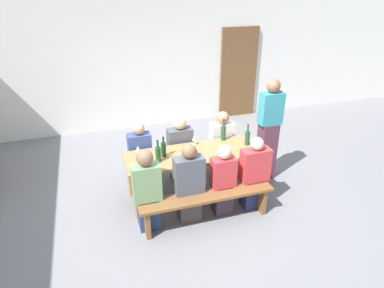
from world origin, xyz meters
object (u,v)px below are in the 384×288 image
object	(u,v)px
wine_glass_3	(138,149)
bench_far	(180,157)
seated_guest_far_1	(180,151)
wine_bottle_1	(164,149)
bench_near	(207,201)
seated_guest_near_3	(254,175)
seated_guest_far_2	(222,145)
standing_host	(268,132)
wine_bottle_3	(247,138)
wine_glass_2	(187,154)
tasting_table	(192,158)
seated_guest_far_0	(140,157)
seated_guest_near_0	(147,192)
wooden_door	(238,73)
seated_guest_near_2	(223,181)
wine_bottle_0	(223,132)
wine_bottle_2	(158,154)
wine_glass_0	(194,138)
wine_glass_1	(195,150)
seated_guest_near_1	(189,185)

from	to	relation	value
wine_glass_3	bench_far	bearing A→B (deg)	34.52
wine_glass_3	seated_guest_far_1	xyz separation A→B (m)	(0.72, 0.38, -0.34)
wine_bottle_1	bench_near	bearing A→B (deg)	-59.00
bench_far	seated_guest_far_1	size ratio (longest dim) A/B	1.64
wine_bottle_1	seated_guest_near_3	size ratio (longest dim) A/B	0.27
seated_guest_far_1	seated_guest_far_2	distance (m)	0.73
bench_near	standing_host	distance (m)	1.66
wine_bottle_3	wine_glass_2	xyz separation A→B (m)	(-1.03, -0.20, -0.01)
tasting_table	wine_bottle_1	bearing A→B (deg)	175.10
seated_guest_far_0	wine_bottle_3	bearing A→B (deg)	72.66
seated_guest_near_0	standing_host	bearing A→B (deg)	-72.29
seated_guest_near_3	standing_host	xyz separation A→B (m)	(0.58, 0.68, 0.31)
wooden_door	wine_bottle_1	world-z (taller)	wooden_door
wine_bottle_3	seated_guest_far_0	xyz separation A→B (m)	(-1.58, 0.49, -0.34)
seated_guest_near_2	seated_guest_near_0	bearing A→B (deg)	90.00
seated_guest_far_0	standing_host	size ratio (longest dim) A/B	0.66
wine_bottle_0	wine_bottle_2	distance (m)	1.19
wooden_door	wine_bottle_3	bearing A→B (deg)	-112.38
seated_guest_near_0	wine_glass_0	bearing A→B (deg)	-49.60
seated_guest_far_0	wine_glass_0	bearing A→B (deg)	73.11
seated_guest_near_3	seated_guest_far_1	distance (m)	1.30
seated_guest_far_1	wine_glass_1	bearing A→B (deg)	3.78
seated_guest_near_1	seated_guest_near_2	size ratio (longest dim) A/B	1.09
tasting_table	wine_bottle_2	xyz separation A→B (m)	(-0.52, -0.09, 0.21)
seated_guest_near_3	seated_guest_far_1	size ratio (longest dim) A/B	0.98
wine_bottle_0	standing_host	bearing A→B (deg)	-8.10
seated_guest_near_0	wine_bottle_0	bearing A→B (deg)	-60.42
wooden_door	wine_bottle_2	size ratio (longest dim) A/B	6.39
seated_guest_far_0	wine_bottle_1	bearing A→B (deg)	30.26
wine_glass_2	seated_guest_near_2	xyz separation A→B (m)	(0.42, -0.31, -0.35)
wine_glass_3	seated_guest_near_3	world-z (taller)	seated_guest_near_3
wine_bottle_3	standing_host	xyz separation A→B (m)	(0.46, 0.16, -0.03)
bench_far	wine_glass_2	size ratio (longest dim) A/B	11.53
wine_bottle_0	seated_guest_near_2	xyz separation A→B (m)	(-0.32, -0.79, -0.37)
wine_glass_0	standing_host	distance (m)	1.23
wine_glass_0	seated_guest_far_2	distance (m)	0.69
seated_guest_near_3	tasting_table	bearing A→B (deg)	56.89
bench_far	seated_guest_far_1	distance (m)	0.24
seated_guest_near_0	wine_bottle_2	bearing A→B (deg)	-31.47
wine_glass_0	seated_guest_near_1	xyz separation A→B (m)	(-0.33, -0.76, -0.31)
seated_guest_near_0	seated_guest_far_0	world-z (taller)	seated_guest_near_0
wine_bottle_1	wine_glass_3	xyz separation A→B (m)	(-0.35, 0.09, 0.02)
wine_glass_1	seated_guest_far_2	size ratio (longest dim) A/B	0.15
wine_bottle_1	seated_guest_far_0	size ratio (longest dim) A/B	0.27
tasting_table	seated_guest_near_1	size ratio (longest dim) A/B	1.69
wine_glass_1	seated_guest_near_1	xyz separation A→B (m)	(-0.21, -0.35, -0.33)
bench_near	seated_guest_near_2	bearing A→B (deg)	27.46
wine_bottle_3	wine_glass_0	world-z (taller)	wine_bottle_3
seated_guest_near_0	wooden_door	bearing A→B (deg)	-39.74
wooden_door	wine_bottle_2	bearing A→B (deg)	-130.73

